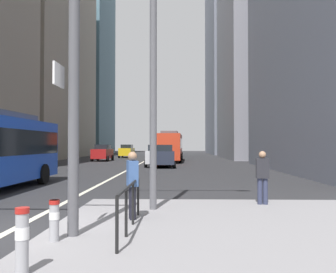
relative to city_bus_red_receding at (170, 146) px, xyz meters
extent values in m
plane|color=#28282B|center=(-3.01, -13.55, -1.84)|extent=(160.00, 160.00, 0.00)
cube|color=gray|center=(2.49, -34.55, -1.76)|extent=(9.00, 10.00, 0.15)
cube|color=beige|center=(-3.01, -3.55, -1.83)|extent=(0.20, 80.00, 0.01)
cube|color=gray|center=(-19.01, 10.53, 12.36)|extent=(10.14, 25.42, 28.39)
cube|color=slate|center=(-19.01, 34.06, 18.97)|extent=(10.42, 17.41, 41.61)
cube|color=gray|center=(13.99, 9.96, 16.86)|extent=(13.08, 18.07, 37.39)
cube|color=slate|center=(13.99, 33.71, 17.41)|extent=(13.12, 21.38, 38.49)
cube|color=#4C4C51|center=(-7.09, -25.63, 1.41)|extent=(1.79, 3.92, 0.30)
cylinder|color=black|center=(-5.87, -23.80, -1.34)|extent=(0.31, 1.00, 1.00)
cube|color=red|center=(0.00, 0.03, -0.11)|extent=(2.83, 11.20, 2.75)
cube|color=black|center=(0.00, 0.03, 0.23)|extent=(2.86, 10.98, 1.10)
cube|color=#4C4C51|center=(-0.05, -1.64, 1.41)|extent=(1.87, 4.06, 0.30)
cylinder|color=black|center=(-1.09, 3.63, -1.34)|extent=(0.33, 1.01, 1.00)
cylinder|color=black|center=(1.31, 3.56, -1.34)|extent=(0.33, 1.01, 1.00)
cylinder|color=black|center=(-1.30, -3.49, -1.34)|extent=(0.33, 1.01, 1.00)
cylinder|color=black|center=(1.09, -3.56, -1.34)|extent=(0.33, 1.01, 1.00)
cube|color=#198456|center=(-0.50, 17.58, -0.11)|extent=(2.59, 10.54, 2.75)
cube|color=black|center=(-0.50, 17.58, 0.23)|extent=(2.63, 10.33, 1.10)
cube|color=#4C4C51|center=(-0.48, 16.00, 1.41)|extent=(1.78, 3.80, 0.30)
cylinder|color=black|center=(-1.73, 20.94, -1.34)|extent=(0.31, 1.00, 1.00)
cylinder|color=black|center=(0.67, 20.96, -1.34)|extent=(0.31, 1.00, 1.00)
cylinder|color=black|center=(-1.67, 14.20, -1.34)|extent=(0.31, 1.00, 1.00)
cylinder|color=black|center=(0.73, 14.23, -1.34)|extent=(0.31, 1.00, 1.00)
cube|color=maroon|center=(-8.07, 1.01, -0.97)|extent=(1.90, 4.19, 1.10)
cube|color=black|center=(-8.07, 1.16, -0.16)|extent=(1.56, 2.28, 0.52)
cylinder|color=black|center=(-7.20, -0.42, -1.52)|extent=(0.24, 0.65, 0.64)
cylinder|color=black|center=(-9.02, -0.37, -1.52)|extent=(0.24, 0.65, 0.64)
cylinder|color=black|center=(-7.12, 2.39, -1.52)|extent=(0.24, 0.65, 0.64)
cylinder|color=black|center=(-8.94, 2.45, -1.52)|extent=(0.24, 0.65, 0.64)
cube|color=silver|center=(-0.92, -9.38, -0.97)|extent=(1.93, 4.48, 1.10)
cube|color=black|center=(-0.93, -9.53, -0.16)|extent=(1.58, 2.44, 0.52)
cylinder|color=black|center=(-1.78, -7.85, -1.52)|extent=(0.24, 0.65, 0.64)
cylinder|color=black|center=(0.04, -7.91, -1.52)|extent=(0.24, 0.65, 0.64)
cylinder|color=black|center=(-1.89, -10.85, -1.52)|extent=(0.24, 0.65, 0.64)
cylinder|color=black|center=(-0.07, -10.91, -1.52)|extent=(0.24, 0.65, 0.64)
cube|color=#232838|center=(-0.42, -10.55, -0.97)|extent=(1.98, 4.28, 1.10)
cube|color=black|center=(-0.41, -10.70, -0.16)|extent=(1.60, 2.34, 0.52)
cylinder|color=black|center=(-1.40, -9.16, -1.52)|extent=(0.25, 0.65, 0.64)
cylinder|color=black|center=(0.42, -9.08, -1.52)|extent=(0.25, 0.65, 0.64)
cylinder|color=black|center=(-1.26, -12.02, -1.52)|extent=(0.25, 0.65, 0.64)
cylinder|color=black|center=(0.56, -11.93, -1.52)|extent=(0.25, 0.65, 0.64)
cube|color=gold|center=(-6.72, 12.03, -0.97)|extent=(1.88, 4.34, 1.10)
cube|color=black|center=(-6.72, 12.18, -0.16)|extent=(1.55, 2.36, 0.52)
cylinder|color=black|center=(-5.85, 10.55, -1.52)|extent=(0.23, 0.64, 0.64)
cylinder|color=black|center=(-7.67, 10.59, -1.52)|extent=(0.23, 0.64, 0.64)
cylinder|color=black|center=(-5.78, 13.47, -1.52)|extent=(0.23, 0.64, 0.64)
cylinder|color=black|center=(-7.60, 13.52, -1.52)|extent=(0.23, 0.64, 0.64)
cylinder|color=#515156|center=(-1.29, -34.39, 1.31)|extent=(0.22, 0.22, 6.00)
cube|color=white|center=(-1.54, -34.57, 1.51)|extent=(0.04, 0.60, 0.44)
cylinder|color=#56565B|center=(0.12, -31.41, 2.31)|extent=(0.20, 0.20, 8.00)
cylinder|color=#99999E|center=(-1.38, -36.58, -1.21)|extent=(0.18, 0.18, 0.94)
cylinder|color=white|center=(-1.38, -36.58, -1.10)|extent=(0.19, 0.19, 0.17)
cylinder|color=#B21E19|center=(-1.38, -36.58, -0.78)|extent=(0.20, 0.20, 0.08)
cylinder|color=#99999E|center=(-1.53, -34.82, -1.30)|extent=(0.18, 0.18, 0.78)
cylinder|color=white|center=(-1.53, -34.82, -1.20)|extent=(0.19, 0.19, 0.14)
cylinder|color=#B21E19|center=(-1.53, -34.82, -0.95)|extent=(0.20, 0.20, 0.08)
cylinder|color=black|center=(-0.21, -35.55, -1.21)|extent=(0.06, 0.06, 0.95)
cylinder|color=black|center=(-0.21, -34.45, -1.21)|extent=(0.06, 0.06, 0.95)
cylinder|color=black|center=(-0.21, -33.36, -1.21)|extent=(0.06, 0.06, 0.95)
cylinder|color=black|center=(-0.21, -32.27, -1.21)|extent=(0.06, 0.06, 0.95)
cylinder|color=black|center=(-0.21, -33.91, -0.74)|extent=(0.06, 3.28, 0.06)
cylinder|color=#2D334C|center=(3.33, -30.47, -1.29)|extent=(0.15, 0.15, 0.79)
cylinder|color=#2D334C|center=(3.48, -30.49, -1.29)|extent=(0.15, 0.15, 0.79)
cube|color=#232328|center=(3.41, -30.48, -0.59)|extent=(0.41, 0.28, 0.61)
sphere|color=#9E7556|center=(3.41, -30.48, -0.17)|extent=(0.22, 0.22, 0.22)
cylinder|color=black|center=(-0.28, -32.85, -1.28)|extent=(0.15, 0.15, 0.81)
cylinder|color=black|center=(-0.32, -32.69, -1.28)|extent=(0.15, 0.15, 0.81)
cube|color=#38568E|center=(-0.30, -32.77, -0.57)|extent=(0.34, 0.43, 0.62)
sphere|color=#9E7556|center=(-0.30, -32.77, -0.15)|extent=(0.22, 0.22, 0.22)
camera|label=1|loc=(0.80, -41.62, 0.15)|focal=38.70mm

